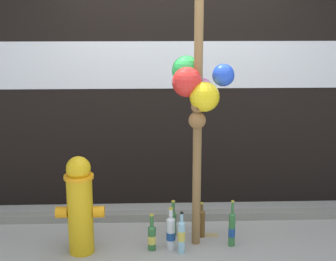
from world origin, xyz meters
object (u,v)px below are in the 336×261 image
bottle_5 (181,236)px  fire_hydrant (80,205)px  memorial_post (198,63)px  bottle_2 (152,237)px  bottle_4 (232,229)px  bottle_3 (173,222)px  bottle_1 (171,232)px  bottle_0 (201,222)px

bottle_5 → fire_hydrant: bearing=176.8°
memorial_post → bottle_2: (-0.39, -0.11, -1.51)m
fire_hydrant → bottle_2: 0.69m
bottle_4 → fire_hydrant: bearing=-177.1°
bottle_4 → bottle_5: bearing=-165.7°
fire_hydrant → bottle_3: fire_hydrant is taller
bottle_3 → fire_hydrant: bearing=-159.6°
bottle_2 → bottle_1: bearing=3.1°
fire_hydrant → bottle_0: (1.08, 0.27, -0.30)m
bottle_1 → bottle_2: 0.17m
bottle_1 → bottle_5: bearing=-39.2°
bottle_0 → bottle_4: size_ratio=0.78×
fire_hydrant → bottle_5: bearing=-3.2°
bottle_2 → bottle_4: (0.72, 0.05, 0.04)m
memorial_post → bottle_5: (-0.14, -0.18, -1.48)m
fire_hydrant → bottle_4: fire_hydrant is taller
bottle_4 → bottle_1: bearing=-175.4°
bottle_1 → bottle_5: 0.12m
bottle_2 → bottle_0: bearing=28.5°
bottle_0 → bottle_2: same height
fire_hydrant → bottle_0: fire_hydrant is taller
bottle_0 → bottle_2: (-0.46, -0.25, -0.02)m
bottle_4 → bottle_3: bearing=155.4°
bottle_2 → fire_hydrant: bearing=-178.6°
bottle_1 → bottle_0: bearing=39.3°
memorial_post → fire_hydrant: (-1.01, -0.13, -1.20)m
bottle_3 → bottle_5: 0.36m
fire_hydrant → bottle_0: size_ratio=2.60×
bottle_2 → memorial_post: bearing=15.9°
memorial_post → bottle_4: size_ratio=6.95×
memorial_post → bottle_2: size_ratio=8.91×
bottle_1 → bottle_4: bottle_4 is taller
bottle_3 → bottle_4: (0.51, -0.24, 0.03)m
bottle_0 → bottle_1: 0.38m
memorial_post → bottle_0: 1.50m
fire_hydrant → bottle_5: 0.92m
bottle_2 → bottle_5: bottle_5 is taller
fire_hydrant → memorial_post: bearing=7.2°
fire_hydrant → bottle_1: bearing=1.8°
fire_hydrant → bottle_2: fire_hydrant is taller
bottle_1 → bottle_4: (0.55, 0.04, 0.01)m
bottle_3 → bottle_4: 0.57m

